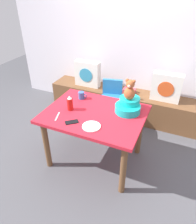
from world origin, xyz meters
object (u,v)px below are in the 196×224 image
at_px(book_stack, 129,91).
at_px(dinner_plate_near, 91,126).
at_px(cell_phone, 72,122).
at_px(coffee_mug, 82,95).
at_px(pillow_floral_left, 88,74).
at_px(pillow_floral_right, 166,87).
at_px(highchair, 111,99).
at_px(infant_seat_teal, 128,106).
at_px(ketchup_bottle, 70,103).
at_px(dining_table, 95,120).
at_px(teddy_bear, 130,90).

relative_size(book_stack, dinner_plate_near, 1.00).
bearing_deg(cell_phone, coffee_mug, -24.71).
bearing_deg(pillow_floral_left, pillow_floral_right, 0.00).
height_order(highchair, infant_seat_teal, infant_seat_teal).
bearing_deg(cell_phone, ketchup_bottle, -7.70).
relative_size(book_stack, cell_phone, 1.39).
bearing_deg(pillow_floral_right, dinner_plate_near, -111.87).
relative_size(pillow_floral_left, dinner_plate_near, 2.20).
relative_size(pillow_floral_right, infant_seat_teal, 1.33).
height_order(dining_table, coffee_mug, coffee_mug).
relative_size(highchair, coffee_mug, 6.58).
bearing_deg(infant_seat_teal, pillow_floral_right, 72.08).
bearing_deg(highchair, ketchup_bottle, -105.62).
bearing_deg(pillow_floral_left, dinner_plate_near, -62.31).
height_order(coffee_mug, cell_phone, coffee_mug).
bearing_deg(highchair, cell_phone, -94.31).
relative_size(teddy_bear, dinner_plate_near, 1.25).
relative_size(pillow_floral_right, highchair, 0.56).
xyz_separation_m(pillow_floral_left, cell_phone, (0.52, -1.45, 0.06)).
bearing_deg(cell_phone, dining_table, -68.33).
bearing_deg(pillow_floral_left, infant_seat_teal, -43.79).
bearing_deg(dinner_plate_near, teddy_bear, 60.49).
bearing_deg(book_stack, coffee_mug, -112.15).
distance_m(pillow_floral_right, teddy_bear, 1.08).
bearing_deg(dining_table, ketchup_bottle, -169.50).
height_order(pillow_floral_right, infant_seat_teal, same).
bearing_deg(pillow_floral_left, cell_phone, -70.19).
relative_size(pillow_floral_left, cell_phone, 3.06).
bearing_deg(cell_phone, pillow_floral_right, -69.96).
xyz_separation_m(coffee_mug, cell_phone, (0.15, -0.53, -0.04)).
relative_size(infant_seat_teal, coffee_mug, 2.75).
relative_size(highchair, teddy_bear, 3.16).
height_order(dining_table, ketchup_bottle, ketchup_bottle).
bearing_deg(highchair, pillow_floral_left, 145.35).
bearing_deg(highchair, dining_table, -84.78).
distance_m(book_stack, highchair, 0.46).
height_order(pillow_floral_left, highchair, pillow_floral_left).
distance_m(dining_table, infant_seat_teal, 0.44).
bearing_deg(coffee_mug, pillow_floral_right, 43.96).
relative_size(infant_seat_teal, ketchup_bottle, 1.78).
bearing_deg(highchair, book_stack, 70.27).
bearing_deg(dinner_plate_near, pillow_floral_right, 68.13).
distance_m(book_stack, teddy_bear, 1.16).
relative_size(book_stack, dining_table, 0.17).
distance_m(dinner_plate_near, cell_phone, 0.23).
bearing_deg(teddy_bear, infant_seat_teal, 90.00).
distance_m(pillow_floral_left, book_stack, 0.78).
xyz_separation_m(book_stack, coffee_mug, (-0.39, -0.95, 0.29)).
relative_size(coffee_mug, dinner_plate_near, 0.60).
xyz_separation_m(teddy_bear, coffee_mug, (-0.65, 0.05, -0.23)).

